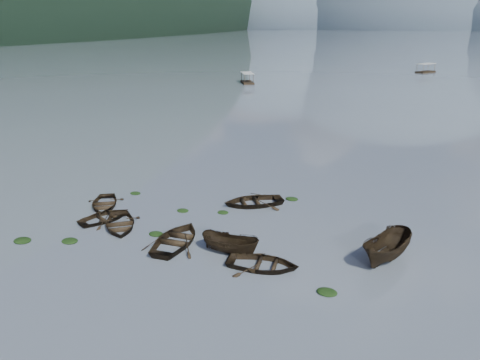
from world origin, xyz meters
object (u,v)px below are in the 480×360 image
at_px(rowboat_0, 120,228).
at_px(pontoon_centre, 425,73).
at_px(rowboat_3, 177,244).
at_px(pontoon_left, 247,83).

distance_m(rowboat_0, pontoon_centre, 119.17).
height_order(rowboat_3, pontoon_left, pontoon_left).
bearing_deg(pontoon_centre, pontoon_left, -101.60).
xyz_separation_m(rowboat_3, pontoon_centre, (10.21, 118.78, 0.00)).
height_order(pontoon_left, pontoon_centre, pontoon_centre).
distance_m(rowboat_3, pontoon_centre, 119.22).
height_order(rowboat_0, pontoon_left, pontoon_left).
distance_m(rowboat_3, pontoon_left, 82.60).
distance_m(rowboat_0, rowboat_3, 5.05).
bearing_deg(pontoon_centre, rowboat_3, -64.15).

